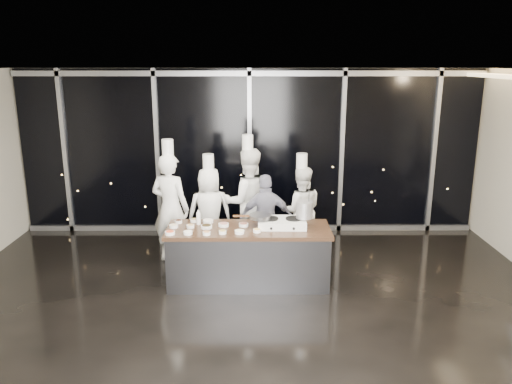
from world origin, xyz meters
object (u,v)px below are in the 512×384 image
at_px(stock_pot, 304,210).
at_px(chef_center, 248,201).
at_px(guest, 266,219).
at_px(chef_left, 210,211).
at_px(chef_far_left, 170,207).
at_px(frying_pan, 260,216).
at_px(demo_counter, 248,256).
at_px(chef_right, 301,210).
at_px(stove, 282,223).

distance_m(stock_pot, chef_center, 1.51).
height_order(chef_center, guest, chef_center).
bearing_deg(chef_left, chef_far_left, 9.64).
bearing_deg(guest, chef_left, -23.11).
distance_m(frying_pan, chef_center, 1.26).
distance_m(demo_counter, chef_left, 1.40).
relative_size(demo_counter, stock_pot, 9.68).
height_order(chef_far_left, chef_left, chef_far_left).
height_order(chef_center, chef_right, chef_center).
height_order(demo_counter, chef_right, chef_right).
height_order(stove, stock_pot, stock_pot).
xyz_separation_m(frying_pan, chef_center, (-0.19, 1.24, -0.11)).
bearing_deg(demo_counter, chef_far_left, 145.36).
height_order(chef_far_left, guest, chef_far_left).
xyz_separation_m(demo_counter, stove, (0.51, 0.05, 0.51)).
distance_m(demo_counter, chef_right, 1.59).
bearing_deg(chef_left, stove, 124.53).
xyz_separation_m(stove, frying_pan, (-0.34, -0.00, 0.10)).
relative_size(demo_counter, chef_far_left, 1.17).
height_order(chef_left, chef_center, chef_center).
relative_size(stove, guest, 0.47).
relative_size(stove, chef_center, 0.34).
xyz_separation_m(chef_far_left, chef_right, (2.22, 0.35, -0.15)).
relative_size(stock_pot, chef_far_left, 0.12).
distance_m(frying_pan, stock_pot, 0.68).
xyz_separation_m(stove, stock_pot, (0.34, 0.01, 0.20)).
height_order(stove, chef_right, chef_right).
xyz_separation_m(demo_counter, chef_right, (0.90, 1.26, 0.35)).
distance_m(demo_counter, stove, 0.72).
distance_m(stove, chef_far_left, 2.02).
relative_size(stove, frying_pan, 1.25).
xyz_separation_m(chef_far_left, chef_center, (1.30, 0.37, 0.00)).
relative_size(demo_counter, stove, 3.40).
xyz_separation_m(chef_far_left, chef_left, (0.63, 0.26, -0.15)).
height_order(demo_counter, chef_far_left, chef_far_left).
xyz_separation_m(chef_left, guest, (0.97, -0.31, -0.04)).
relative_size(stock_pot, chef_center, 0.12).
bearing_deg(chef_left, guest, 149.80).
distance_m(frying_pan, guest, 0.87).
bearing_deg(frying_pan, chef_far_left, 150.84).
bearing_deg(stock_pot, guest, 124.96).
bearing_deg(frying_pan, chef_right, 59.73).
height_order(frying_pan, stock_pot, stock_pot).
height_order(chef_left, chef_right, chef_left).
relative_size(chef_left, guest, 1.19).
bearing_deg(stock_pot, chef_center, 125.23).
distance_m(stove, frying_pan, 0.35).
bearing_deg(stove, frying_pan, -178.65).
bearing_deg(frying_pan, demo_counter, -163.20).
bearing_deg(chef_left, frying_pan, 115.06).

